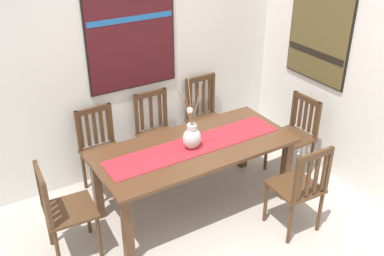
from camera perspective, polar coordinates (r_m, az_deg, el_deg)
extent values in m
cube|color=silver|center=(4.83, -7.97, 9.33)|extent=(6.40, 0.12, 2.70)
cube|color=#51331E|center=(4.27, 0.32, -2.48)|extent=(1.93, 0.87, 0.03)
cube|color=#51331E|center=(3.91, -8.25, -12.86)|extent=(0.08, 0.08, 0.69)
cube|color=#51331E|center=(4.70, 11.90, -5.26)|extent=(0.08, 0.08, 0.69)
cube|color=#51331E|center=(4.44, -12.03, -7.51)|extent=(0.08, 0.08, 0.69)
cube|color=#51331E|center=(5.15, 6.63, -1.57)|extent=(0.08, 0.08, 0.69)
cube|color=#B7232D|center=(4.26, 0.32, -2.25)|extent=(1.78, 0.36, 0.01)
ellipsoid|color=silver|center=(4.17, -0.01, -1.32)|extent=(0.18, 0.15, 0.22)
cylinder|color=silver|center=(4.11, -0.01, 0.15)|extent=(0.10, 0.10, 0.05)
cylinder|color=#997F5B|center=(3.99, -0.59, 2.00)|extent=(0.13, 0.05, 0.30)
cylinder|color=#997F5B|center=(4.05, -0.27, 3.86)|extent=(0.03, 0.12, 0.49)
cylinder|color=#997F5B|center=(3.97, -0.59, 2.22)|extent=(0.14, 0.07, 0.35)
cylinder|color=#997F5B|center=(3.95, -0.48, 2.43)|extent=(0.14, 0.10, 0.39)
cylinder|color=#997F5B|center=(3.97, 0.64, 3.10)|extent=(0.05, 0.11, 0.45)
cylinder|color=#997F5B|center=(3.97, -0.86, 2.59)|extent=(0.16, 0.04, 0.40)
sphere|color=white|center=(3.99, -0.31, 2.27)|extent=(0.06, 0.06, 0.06)
cube|color=#4C301C|center=(5.27, 2.13, 0.72)|extent=(0.42, 0.42, 0.03)
cylinder|color=#4C301C|center=(5.35, 4.76, -1.81)|extent=(0.04, 0.04, 0.45)
cylinder|color=#4C301C|center=(5.17, 1.52, -2.87)|extent=(0.04, 0.04, 0.45)
cylinder|color=#4C301C|center=(5.60, 2.61, -0.23)|extent=(0.04, 0.04, 0.45)
cylinder|color=#4C301C|center=(5.43, -0.54, -1.19)|extent=(0.04, 0.04, 0.45)
cube|color=#4C301C|center=(5.39, 2.67, 4.52)|extent=(0.04, 0.04, 0.51)
cube|color=#4C301C|center=(5.21, -0.63, 3.68)|extent=(0.04, 0.04, 0.51)
cube|color=#4C301C|center=(5.21, 1.07, 6.37)|extent=(0.38, 0.03, 0.06)
cube|color=#4C301C|center=(5.37, 2.28, 4.27)|extent=(0.04, 0.02, 0.42)
cube|color=#4C301C|center=(5.32, 1.46, 4.06)|extent=(0.04, 0.02, 0.42)
cube|color=#4C301C|center=(5.28, 0.63, 3.85)|extent=(0.04, 0.02, 0.42)
cube|color=#4C301C|center=(5.24, -0.22, 3.63)|extent=(0.04, 0.02, 0.42)
cube|color=#4C301C|center=(4.28, 13.06, -7.33)|extent=(0.44, 0.44, 0.03)
cylinder|color=#4C301C|center=(4.43, 9.42, -9.36)|extent=(0.04, 0.04, 0.45)
cylinder|color=#4C301C|center=(4.63, 12.99, -7.91)|extent=(0.04, 0.04, 0.45)
cylinder|color=#4C301C|center=(4.22, 12.44, -11.89)|extent=(0.04, 0.04, 0.45)
cylinder|color=#4C301C|center=(4.43, 16.05, -10.23)|extent=(0.04, 0.04, 0.45)
cube|color=#4C301C|center=(3.93, 13.26, -6.60)|extent=(0.04, 0.04, 0.47)
cube|color=#4C301C|center=(4.15, 17.02, -5.09)|extent=(0.04, 0.04, 0.47)
cube|color=#4C301C|center=(3.93, 15.56, -3.38)|extent=(0.38, 0.05, 0.06)
cube|color=#4C301C|center=(3.96, 13.71, -6.59)|extent=(0.04, 0.02, 0.38)
cube|color=#4C301C|center=(4.02, 14.69, -6.20)|extent=(0.04, 0.02, 0.38)
cube|color=#4C301C|center=(4.07, 15.64, -5.81)|extent=(0.04, 0.02, 0.38)
cube|color=#4C301C|center=(4.13, 16.56, -5.44)|extent=(0.04, 0.02, 0.38)
cube|color=#4C301C|center=(4.73, -11.21, -3.40)|extent=(0.43, 0.43, 0.03)
cylinder|color=#4C301C|center=(4.77, -8.11, -6.18)|extent=(0.04, 0.04, 0.45)
cylinder|color=#4C301C|center=(4.66, -12.14, -7.46)|extent=(0.04, 0.04, 0.45)
cylinder|color=#4C301C|center=(5.05, -9.86, -4.19)|extent=(0.04, 0.04, 0.45)
cylinder|color=#4C301C|center=(4.95, -13.68, -5.34)|extent=(0.04, 0.04, 0.45)
cube|color=#4C301C|center=(4.82, -10.37, 0.66)|extent=(0.04, 0.04, 0.46)
cube|color=#4C301C|center=(4.72, -14.37, -0.44)|extent=(0.04, 0.04, 0.46)
cube|color=#4C301C|center=(4.67, -12.60, 2.27)|extent=(0.38, 0.04, 0.06)
cube|color=#4C301C|center=(4.82, -10.66, 0.42)|extent=(0.04, 0.02, 0.37)
cube|color=#4C301C|center=(4.79, -11.49, 0.19)|extent=(0.04, 0.02, 0.37)
cube|color=#4C301C|center=(4.77, -12.33, -0.04)|extent=(0.04, 0.02, 0.37)
cube|color=#4C301C|center=(4.75, -13.18, -0.28)|extent=(0.04, 0.02, 0.37)
cube|color=#4C301C|center=(4.73, -14.03, -0.52)|extent=(0.04, 0.02, 0.37)
cube|color=#4C301C|center=(4.04, -15.34, -10.11)|extent=(0.45, 0.45, 0.03)
cylinder|color=#4C301C|center=(4.35, -13.19, -10.61)|extent=(0.04, 0.04, 0.45)
cylinder|color=#4C301C|center=(4.08, -11.79, -13.52)|extent=(0.04, 0.04, 0.45)
cylinder|color=#4C301C|center=(4.31, -17.87, -11.78)|extent=(0.04, 0.04, 0.45)
cylinder|color=#4C301C|center=(4.04, -16.82, -14.82)|extent=(0.04, 0.04, 0.45)
cube|color=#4C301C|center=(4.03, -18.99, -6.67)|extent=(0.04, 0.04, 0.44)
cube|color=#4C301C|center=(3.74, -17.98, -9.56)|extent=(0.04, 0.04, 0.44)
cube|color=#4C301C|center=(3.78, -18.95, -5.71)|extent=(0.06, 0.38, 0.06)
cube|color=#4C301C|center=(4.02, -18.89, -7.06)|extent=(0.02, 0.04, 0.35)
cube|color=#4C301C|center=(3.96, -18.69, -7.64)|extent=(0.02, 0.04, 0.35)
cube|color=#4C301C|center=(3.89, -18.48, -8.24)|extent=(0.02, 0.04, 0.35)
cube|color=#4C301C|center=(3.83, -18.26, -8.86)|extent=(0.02, 0.04, 0.35)
cube|color=#4C301C|center=(3.77, -18.03, -9.50)|extent=(0.02, 0.04, 0.35)
cube|color=#4C301C|center=(5.08, 12.54, -1.14)|extent=(0.44, 0.44, 0.03)
cylinder|color=#4C301C|center=(4.98, 12.25, -4.92)|extent=(0.04, 0.04, 0.45)
cylinder|color=#4C301C|center=(5.19, 9.47, -3.14)|extent=(0.04, 0.04, 0.45)
cylinder|color=#4C301C|center=(5.22, 15.06, -3.65)|extent=(0.04, 0.04, 0.45)
cylinder|color=#4C301C|center=(5.42, 12.30, -2.00)|extent=(0.04, 0.04, 0.45)
cube|color=#4C301C|center=(5.00, 15.80, 0.90)|extent=(0.04, 0.04, 0.43)
cube|color=#4C301C|center=(5.21, 12.89, 2.43)|extent=(0.04, 0.04, 0.43)
cube|color=#4C301C|center=(5.02, 14.57, 3.57)|extent=(0.05, 0.38, 0.06)
cube|color=#4C301C|center=(5.02, 15.54, 0.87)|extent=(0.02, 0.04, 0.34)
cube|color=#4C301C|center=(5.07, 14.91, 1.20)|extent=(0.02, 0.04, 0.34)
cube|color=#4C301C|center=(5.11, 14.30, 1.53)|extent=(0.02, 0.04, 0.34)
cube|color=#4C301C|center=(5.15, 13.69, 1.85)|extent=(0.02, 0.04, 0.34)
cube|color=#4C301C|center=(5.20, 13.09, 2.17)|extent=(0.02, 0.04, 0.34)
cube|color=#4C301C|center=(4.97, -4.15, -1.21)|extent=(0.42, 0.42, 0.03)
cylinder|color=#4C301C|center=(5.03, -1.27, -3.87)|extent=(0.04, 0.04, 0.45)
cylinder|color=#4C301C|center=(4.88, -4.92, -5.06)|extent=(0.04, 0.04, 0.45)
cylinder|color=#4C301C|center=(5.29, -3.27, -2.10)|extent=(0.04, 0.04, 0.45)
cylinder|color=#4C301C|center=(5.16, -6.78, -3.16)|extent=(0.04, 0.04, 0.45)
cube|color=#4C301C|center=(5.07, -3.48, 2.67)|extent=(0.04, 0.04, 0.47)
cube|color=#4C301C|center=(4.93, -7.14, 1.70)|extent=(0.04, 0.04, 0.47)
cube|color=#4C301C|center=(4.91, -5.39, 4.36)|extent=(0.38, 0.04, 0.06)
cube|color=#4C301C|center=(5.05, -4.13, 2.35)|extent=(0.04, 0.02, 0.38)
cube|color=#4C301C|center=(5.01, -5.28, 2.04)|extent=(0.04, 0.02, 0.38)
cube|color=#4C301C|center=(4.96, -6.45, 1.72)|extent=(0.04, 0.02, 0.38)
cube|color=black|center=(4.71, -7.85, 11.64)|extent=(0.99, 0.04, 1.14)
cube|color=#471419|center=(4.69, -7.74, 11.58)|extent=(0.96, 0.01, 1.11)
cube|color=#1E60A8|center=(4.63, -7.86, 13.65)|extent=(0.93, 0.00, 0.06)
cube|color=black|center=(5.03, 16.10, 11.95)|extent=(0.04, 0.85, 1.12)
cube|color=brown|center=(5.01, 15.92, 11.92)|extent=(0.01, 0.82, 1.09)
cube|color=black|center=(5.08, 15.50, 9.20)|extent=(0.00, 0.79, 0.07)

